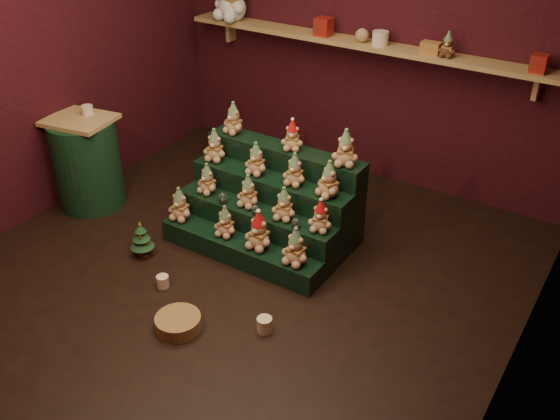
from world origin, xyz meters
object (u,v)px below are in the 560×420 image
Objects in this scene: snow_globe_a at (223,198)px; mug_left at (163,281)px; snow_globe_b at (256,210)px; riser_tier_front at (239,251)px; wicker_basket at (178,323)px; side_table at (87,162)px; mini_christmas_tree at (142,239)px; mug_right at (265,325)px; brown_bear at (448,45)px; snow_globe_c at (296,223)px.

mug_left is at bearing -91.07° from snow_globe_a.
snow_globe_b reaches higher than mug_left.
snow_globe_a is 1.16× the size of snow_globe_b.
riser_tier_front is 4.49× the size of wicker_basket.
side_table is 2.61× the size of mini_christmas_tree.
riser_tier_front is at bearing 137.49° from mug_right.
mug_right is at bearing -9.03° from mini_christmas_tree.
riser_tier_front is 1.68m from side_table.
mug_left is (0.40, -0.22, -0.11)m from mini_christmas_tree.
side_table is at bearing -151.63° from brown_bear.
side_table is 4.14× the size of brown_bear.
snow_globe_b is at bearing 35.41° from mini_christmas_tree.
mug_right is at bearing 30.58° from wicker_basket.
mug_left is at bearing -115.97° from riser_tier_front.
snow_globe_c is 0.90× the size of mug_left.
riser_tier_front is 15.23× the size of mug_left.
snow_globe_b is at bearing 180.00° from snow_globe_c.
snow_globe_c reaches higher than mini_christmas_tree.
riser_tier_front is 4.41× the size of mini_christmas_tree.
wicker_basket is at bearing -32.21° from mini_christmas_tree.
riser_tier_front is 17.87× the size of snow_globe_b.
snow_globe_a is 0.32m from snow_globe_b.
snow_globe_b is 0.37m from snow_globe_c.
wicker_basket is at bearing -86.23° from snow_globe_b.
side_table is 1.53m from mug_left.
mug_right is at bearing -51.93° from snow_globe_b.
mini_christmas_tree is at bearing -128.60° from snow_globe_a.
snow_globe_b is 0.25× the size of mini_christmas_tree.
riser_tier_front is at bearing 97.71° from wicker_basket.
snow_globe_c is 1.08m from mug_left.
snow_globe_b is 0.39× the size of brown_bear.
snow_globe_c is at bearing -112.21° from brown_bear.
wicker_basket is (0.07, -1.03, -0.35)m from snow_globe_b.
mini_christmas_tree is 1.58× the size of brown_bear.
snow_globe_a is 0.71m from mini_christmas_tree.
brown_bear is (0.81, 1.59, 1.02)m from snow_globe_b.
brown_bear is at bearing 53.76° from mini_christmas_tree.
snow_globe_b is at bearing 65.82° from mug_left.
snow_globe_a is 1.09× the size of snow_globe_c.
mug_left is 0.90m from mug_right.
snow_globe_c is at bearing 0.00° from snow_globe_a.
snow_globe_a reaches higher than mug_left.
mini_christmas_tree is (-0.68, -0.36, 0.06)m from riser_tier_front.
side_table reaches higher than mug_left.
side_table is at bearing -175.68° from snow_globe_c.
side_table is at bearing 156.86° from mug_left.
side_table is at bearing 159.13° from mini_christmas_tree.
snow_globe_a is 0.45× the size of brown_bear.
brown_bear reaches higher than side_table.
mug_right is (2.27, -0.57, -0.36)m from side_table.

